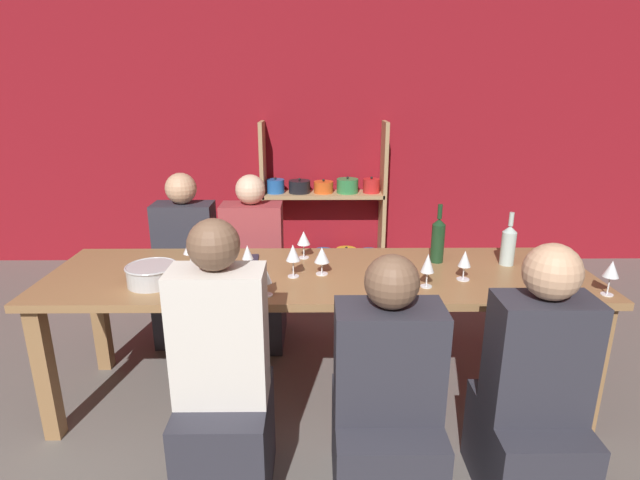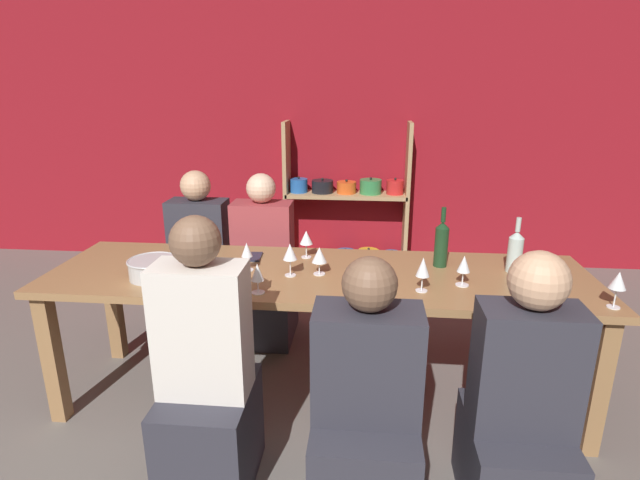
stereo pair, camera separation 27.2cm
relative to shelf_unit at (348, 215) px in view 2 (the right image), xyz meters
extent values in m
cube|color=maroon|center=(-0.26, 0.20, 0.83)|extent=(8.80, 0.06, 2.70)
cube|color=tan|center=(-0.60, 0.00, 0.18)|extent=(0.04, 0.30, 1.41)
cube|color=tan|center=(0.55, 0.00, 0.18)|extent=(0.04, 0.30, 1.41)
cube|color=tan|center=(-0.02, 0.00, -0.50)|extent=(1.14, 0.30, 0.04)
cylinder|color=gold|center=(-0.25, 0.00, -0.44)|extent=(0.21, 0.21, 0.09)
sphere|color=black|center=(-0.25, 0.00, -0.38)|extent=(0.02, 0.02, 0.02)
cylinder|color=#235BAD|center=(-0.02, 0.00, -0.42)|extent=(0.21, 0.21, 0.12)
sphere|color=black|center=(-0.02, 0.00, -0.35)|extent=(0.02, 0.02, 0.02)
cylinder|color=gold|center=(0.21, 0.00, -0.42)|extent=(0.21, 0.21, 0.14)
sphere|color=black|center=(0.21, 0.00, -0.34)|extent=(0.02, 0.02, 0.02)
cylinder|color=#235BAD|center=(0.44, 0.00, -0.42)|extent=(0.18, 0.18, 0.12)
sphere|color=black|center=(0.44, 0.00, -0.35)|extent=(0.02, 0.02, 0.02)
cube|color=tan|center=(-0.02, 0.00, 0.20)|extent=(1.14, 0.30, 0.04)
cylinder|color=#235BAD|center=(-0.48, 0.00, 0.28)|extent=(0.17, 0.17, 0.13)
sphere|color=black|center=(-0.48, 0.00, 0.36)|extent=(0.02, 0.02, 0.02)
cylinder|color=black|center=(-0.25, 0.00, 0.28)|extent=(0.21, 0.21, 0.12)
sphere|color=black|center=(-0.25, 0.00, 0.35)|extent=(0.02, 0.02, 0.02)
cylinder|color=#E0561E|center=(-0.02, 0.00, 0.27)|extent=(0.18, 0.18, 0.11)
sphere|color=black|center=(-0.02, 0.00, 0.34)|extent=(0.02, 0.02, 0.02)
cylinder|color=#338447|center=(0.21, 0.00, 0.29)|extent=(0.21, 0.21, 0.13)
sphere|color=black|center=(0.21, 0.00, 0.37)|extent=(0.02, 0.02, 0.02)
cylinder|color=red|center=(0.44, 0.00, 0.29)|extent=(0.16, 0.16, 0.13)
sphere|color=black|center=(0.44, 0.00, 0.36)|extent=(0.02, 0.02, 0.02)
cube|color=olive|center=(-0.07, -2.19, 0.23)|extent=(2.90, 0.82, 0.04)
cube|color=olive|center=(-1.44, -2.52, -0.15)|extent=(0.08, 0.08, 0.73)
cube|color=olive|center=(1.29, -2.52, -0.15)|extent=(0.08, 0.08, 0.73)
cube|color=olive|center=(-1.44, -1.86, -0.15)|extent=(0.08, 0.08, 0.73)
cube|color=olive|center=(1.29, -1.86, -0.15)|extent=(0.08, 0.08, 0.73)
cylinder|color=#B7BABC|center=(-0.92, -2.35, 0.30)|extent=(0.25, 0.25, 0.10)
torus|color=#B7BABC|center=(-0.92, -2.35, 0.35)|extent=(0.26, 0.26, 0.01)
cylinder|color=#B2C6C1|center=(0.97, -2.08, 0.35)|extent=(0.08, 0.08, 0.19)
cone|color=#B2C6C1|center=(0.97, -2.08, 0.46)|extent=(0.08, 0.08, 0.04)
cylinder|color=#B2C6C1|center=(0.97, -2.08, 0.51)|extent=(0.03, 0.03, 0.08)
cylinder|color=#19381E|center=(0.59, -2.03, 0.36)|extent=(0.07, 0.07, 0.22)
cone|color=#19381E|center=(0.59, -2.03, 0.49)|extent=(0.07, 0.07, 0.03)
cylinder|color=#19381E|center=(0.59, -2.03, 0.55)|extent=(0.03, 0.03, 0.08)
cylinder|color=white|center=(0.66, -2.30, 0.25)|extent=(0.07, 0.07, 0.00)
cylinder|color=white|center=(0.66, -2.30, 0.29)|extent=(0.01, 0.01, 0.07)
cone|color=white|center=(0.66, -2.30, 0.37)|extent=(0.07, 0.07, 0.08)
cylinder|color=maroon|center=(0.66, -2.30, 0.35)|extent=(0.04, 0.04, 0.03)
cylinder|color=white|center=(-0.46, -2.20, 0.25)|extent=(0.07, 0.07, 0.00)
cylinder|color=white|center=(-0.46, -2.20, 0.29)|extent=(0.01, 0.01, 0.08)
cone|color=white|center=(-0.46, -2.20, 0.37)|extent=(0.06, 0.06, 0.08)
cylinder|color=maroon|center=(-0.46, -2.20, 0.35)|extent=(0.03, 0.03, 0.03)
cylinder|color=white|center=(-0.22, -2.25, 0.25)|extent=(0.06, 0.06, 0.00)
cylinder|color=white|center=(-0.22, -2.25, 0.30)|extent=(0.01, 0.01, 0.09)
cone|color=white|center=(-0.22, -2.25, 0.39)|extent=(0.07, 0.07, 0.09)
cylinder|color=maroon|center=(-0.22, -2.25, 0.36)|extent=(0.04, 0.04, 0.03)
cylinder|color=white|center=(-0.07, -2.22, 0.25)|extent=(0.06, 0.06, 0.00)
cylinder|color=white|center=(-0.07, -2.22, 0.29)|extent=(0.01, 0.01, 0.06)
cone|color=white|center=(-0.07, -2.22, 0.36)|extent=(0.08, 0.08, 0.08)
cylinder|color=beige|center=(-0.07, -2.22, 0.34)|extent=(0.04, 0.04, 0.03)
cylinder|color=white|center=(0.45, -2.40, 0.25)|extent=(0.06, 0.06, 0.00)
cylinder|color=white|center=(0.45, -2.40, 0.29)|extent=(0.01, 0.01, 0.07)
cone|color=white|center=(0.45, -2.40, 0.38)|extent=(0.07, 0.07, 0.09)
cylinder|color=white|center=(-0.34, -2.49, 0.25)|extent=(0.06, 0.06, 0.00)
cylinder|color=white|center=(-0.34, -2.49, 0.29)|extent=(0.01, 0.01, 0.06)
cone|color=white|center=(-0.34, -2.49, 0.36)|extent=(0.06, 0.06, 0.08)
cylinder|color=white|center=(-0.17, -1.96, 0.25)|extent=(0.06, 0.06, 0.00)
cylinder|color=white|center=(-0.17, -1.96, 0.30)|extent=(0.01, 0.01, 0.08)
cone|color=white|center=(-0.17, -1.96, 0.37)|extent=(0.08, 0.08, 0.08)
cylinder|color=beige|center=(-0.17, -1.96, 0.35)|extent=(0.04, 0.04, 0.03)
cylinder|color=white|center=(-0.80, -2.06, 0.25)|extent=(0.07, 0.07, 0.00)
cylinder|color=white|center=(-0.80, -2.06, 0.29)|extent=(0.01, 0.01, 0.06)
cone|color=white|center=(-0.80, -2.06, 0.35)|extent=(0.08, 0.08, 0.08)
cylinder|color=beige|center=(-0.80, -2.06, 0.34)|extent=(0.04, 0.04, 0.03)
cylinder|color=white|center=(-0.70, -2.24, 0.25)|extent=(0.07, 0.07, 0.00)
cylinder|color=white|center=(-0.70, -2.24, 0.30)|extent=(0.01, 0.01, 0.09)
cone|color=white|center=(-0.70, -2.24, 0.38)|extent=(0.08, 0.08, 0.07)
cylinder|color=maroon|center=(-0.70, -2.24, 0.36)|extent=(0.05, 0.05, 0.03)
cylinder|color=white|center=(1.30, -2.50, 0.25)|extent=(0.06, 0.06, 0.00)
cylinder|color=white|center=(1.30, -2.50, 0.30)|extent=(0.01, 0.01, 0.09)
cone|color=white|center=(1.30, -2.50, 0.38)|extent=(0.07, 0.07, 0.08)
cube|color=#1E2338|center=(-0.46, -1.99, 0.26)|extent=(0.08, 0.15, 0.01)
cube|color=#2D2D38|center=(0.81, -2.91, -0.31)|extent=(0.40, 0.50, 0.41)
cube|color=#2D2D38|center=(0.81, -2.91, 0.15)|extent=(0.40, 0.22, 0.52)
sphere|color=tan|center=(0.81, -2.91, 0.53)|extent=(0.22, 0.22, 0.22)
cube|color=#2D2D38|center=(-0.52, -1.50, -0.31)|extent=(0.40, 0.50, 0.42)
cube|color=#99383D|center=(-0.52, -1.50, 0.18)|extent=(0.40, 0.22, 0.56)
sphere|color=beige|center=(-0.52, -1.50, 0.56)|extent=(0.20, 0.20, 0.20)
cube|color=#2D2D38|center=(-0.49, -2.88, -0.28)|extent=(0.38, 0.47, 0.48)
cube|color=silver|center=(-0.49, -2.88, 0.24)|extent=(0.38, 0.21, 0.57)
sphere|color=brown|center=(-0.49, -2.88, 0.63)|extent=(0.20, 0.20, 0.20)
cube|color=#2D2D38|center=(-1.00, -1.42, -0.31)|extent=(0.40, 0.50, 0.42)
cube|color=#2D2D38|center=(-1.00, -1.42, 0.17)|extent=(0.40, 0.22, 0.55)
sphere|color=tan|center=(-1.00, -1.42, 0.55)|extent=(0.21, 0.21, 0.21)
cube|color=#2D2D38|center=(0.19, -2.92, -0.30)|extent=(0.43, 0.54, 0.44)
cube|color=#2D2D38|center=(0.19, -2.92, 0.15)|extent=(0.43, 0.24, 0.47)
sphere|color=brown|center=(0.19, -2.92, 0.49)|extent=(0.22, 0.22, 0.22)
camera|label=1|loc=(-0.10, -4.69, 1.22)|focal=28.00mm
camera|label=2|loc=(0.17, -4.68, 1.22)|focal=28.00mm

